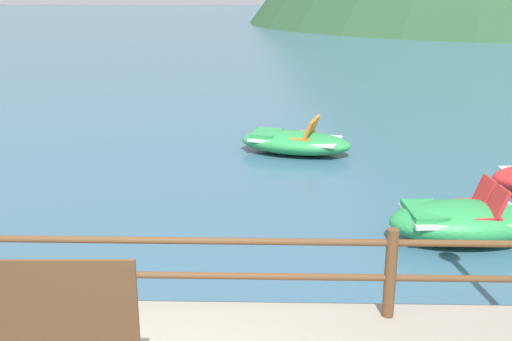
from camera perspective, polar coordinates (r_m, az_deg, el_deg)
ground_plane at (r=44.14m, az=-0.08°, el=12.08°), size 200.00×200.00×0.00m
dock_railing at (r=6.23m, az=-9.67°, el=-8.41°), size 23.92×0.12×0.95m
sign_board at (r=5.19m, az=-17.55°, el=-12.59°), size 1.18×0.09×1.19m
pedal_boat_1 at (r=9.50m, az=18.97°, el=-4.49°), size 2.32×1.34×0.90m
pedal_boat_2 at (r=13.78m, az=3.66°, el=2.71°), size 2.78×1.89×0.85m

